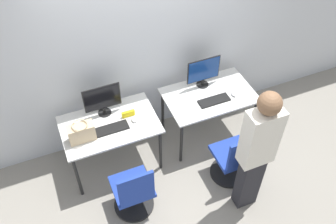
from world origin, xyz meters
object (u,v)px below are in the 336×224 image
keyboard_left (111,129)px  keyboard_right (214,100)px  monitor_right (203,71)px  handbag (81,132)px  monitor_left (102,100)px  office_chair_left (134,193)px  office_chair_right (234,160)px  person_right (257,150)px  mouse_right (234,94)px  mouse_left (134,120)px

keyboard_left → keyboard_right: same height
monitor_right → handbag: bearing=-169.4°
keyboard_left → handbag: (-0.34, -0.02, 0.11)m
monitor_left → office_chair_left: bearing=-88.9°
keyboard_right → office_chair_right: size_ratio=0.47×
keyboard_left → person_right: 1.67m
keyboard_right → mouse_right: mouse_right is taller
mouse_right → person_right: (-0.34, -1.02, 0.22)m
monitor_right → office_chair_right: bearing=-91.7°
office_chair_left → handbag: size_ratio=2.88×
mouse_right → handbag: size_ratio=0.30×
office_chair_right → handbag: (-1.64, 0.68, 0.51)m
person_right → handbag: size_ratio=5.93×
mouse_left → office_chair_left: office_chair_left is taller
monitor_left → person_right: bearing=-46.8°
mouse_left → handbag: 0.64m
keyboard_right → mouse_right: bearing=0.0°
office_chair_left → office_chair_right: same height
mouse_left → handbag: size_ratio=0.30×
office_chair_left → person_right: (1.25, -0.39, 0.64)m
monitor_left → mouse_right: (1.61, -0.33, -0.21)m
keyboard_right → person_right: 1.05m
keyboard_left → monitor_right: (1.33, 0.29, 0.22)m
office_chair_left → office_chair_right: 1.28m
person_right → mouse_left: bearing=132.1°
office_chair_left → mouse_right: size_ratio=9.61×
monitor_right → person_right: 1.36m
office_chair_right → keyboard_left: bearing=151.8°
mouse_right → handbag: 1.96m
mouse_left → office_chair_right: 1.31m
office_chair_left → monitor_right: size_ratio=1.93×
monitor_left → office_chair_left: 1.15m
office_chair_left → handbag: (-0.36, 0.65, 0.51)m
office_chair_left → monitor_right: (1.31, 0.96, 0.63)m
handbag → person_right: bearing=-32.9°
monitor_left → handbag: bearing=-138.1°
mouse_right → office_chair_right: office_chair_right is taller
keyboard_right → person_right: size_ratio=0.23×
office_chair_left → keyboard_right: office_chair_left is taller
mouse_left → office_chair_left: (-0.27, -0.70, -0.42)m
keyboard_left → handbag: 0.36m
monitor_right → handbag: 1.71m
monitor_left → monitor_right: (1.33, 0.00, 0.00)m
keyboard_left → office_chair_right: size_ratio=0.47×
mouse_right → person_right: bearing=-108.2°
monitor_left → mouse_right: monitor_left is taller
monitor_left → handbag: 0.47m
keyboard_left → mouse_right: mouse_right is taller
monitor_left → keyboard_right: monitor_left is taller
keyboard_right → keyboard_left: bearing=178.3°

